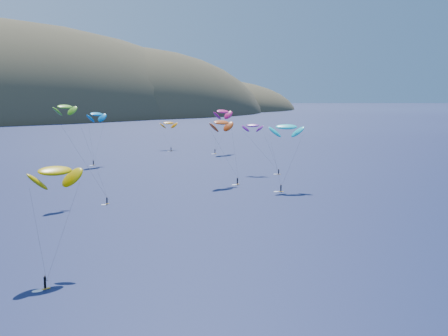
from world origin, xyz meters
The scene contains 8 objects.
kitesurfer_2 centered at (-44.24, 45.16, 16.49)m, with size 11.16×13.45×19.20m.
kitesurfer_3 centered at (-22.46, 104.94, 24.69)m, with size 11.34×14.84×26.86m.
kitesurfer_4 centered at (11.97, 172.48, 19.18)m, with size 10.86×8.75×21.97m.
kitesurfer_5 centered at (38.79, 89.42, 18.12)m, with size 11.94×10.03×20.92m.
kitesurfer_6 centered at (49.21, 121.38, 16.33)m, with size 9.16×13.10×18.38m.
kitesurfer_8 centered at (74.28, 180.23, 18.44)m, with size 12.64×8.80×21.67m.
kitesurfer_9 centered at (27.99, 108.22, 18.79)m, with size 10.25×9.95×21.48m.
kitesurfer_11 centered at (61.49, 208.15, 12.27)m, with size 9.30×12.88×14.63m.
Camera 1 is at (-75.33, -55.29, 30.70)m, focal length 50.00 mm.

